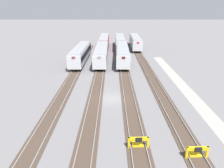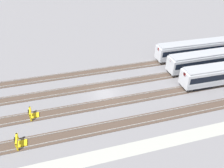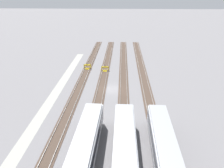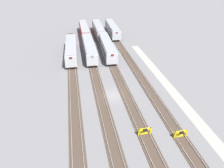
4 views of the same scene
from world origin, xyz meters
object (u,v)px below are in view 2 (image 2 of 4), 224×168
(bumper_stop_nearest_track, at_px, (19,142))
(bumper_stop_near_inner_track, at_px, (32,114))
(subway_car_front_row_leftmost, at_px, (197,49))
(subway_car_front_row_rightmost, at_px, (212,59))

(bumper_stop_nearest_track, relative_size, bumper_stop_near_inner_track, 1.00)
(subway_car_front_row_leftmost, height_order, subway_car_front_row_rightmost, same)
(subway_car_front_row_rightmost, relative_size, bumper_stop_near_inner_track, 8.96)
(bumper_stop_nearest_track, distance_m, bumper_stop_near_inner_track, 5.14)
(subway_car_front_row_rightmost, bearing_deg, subway_car_front_row_leftmost, 90.00)
(subway_car_front_row_leftmost, height_order, bumper_stop_nearest_track, subway_car_front_row_leftmost)
(subway_car_front_row_leftmost, distance_m, bumper_stop_nearest_track, 37.84)
(subway_car_front_row_leftmost, bearing_deg, bumper_stop_nearest_track, -157.02)
(subway_car_front_row_rightmost, bearing_deg, bumper_stop_nearest_track, -164.10)
(subway_car_front_row_leftmost, bearing_deg, bumper_stop_near_inner_track, -163.58)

